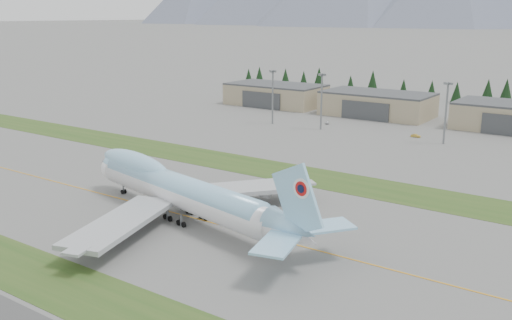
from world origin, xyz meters
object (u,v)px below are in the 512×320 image
Objects in this scene: hangar_left at (276,94)px; service_vehicle_a at (327,124)px; boeing_747_freighter at (180,190)px; service_vehicle_b at (416,137)px; hangar_center at (377,104)px.

hangar_left reaches higher than service_vehicle_a.
boeing_747_freighter is 116.87m from service_vehicle_b.
service_vehicle_b is (13.12, 115.95, -6.58)m from boeing_747_freighter.
service_vehicle_a is 0.99× the size of service_vehicle_b.
service_vehicle_a is at bearing -106.50° from hangar_center.
hangar_left is 1.00× the size of hangar_center.
boeing_747_freighter reaches higher than service_vehicle_a.
boeing_747_freighter is at bearing -83.27° from hangar_center.
service_vehicle_a is at bearing -33.73° from hangar_left.
boeing_747_freighter reaches higher than service_vehicle_b.
hangar_left is at bearing 127.28° from boeing_747_freighter.
hangar_center is at bearing 41.68° from service_vehicle_b.
boeing_747_freighter is at bearing -107.43° from service_vehicle_a.
hangar_center is 13.44× the size of service_vehicle_b.
service_vehicle_b is (86.00, -35.54, -5.39)m from hangar_left.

